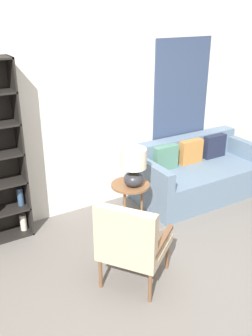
% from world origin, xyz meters
% --- Properties ---
extents(ground_plane, '(14.00, 14.00, 0.00)m').
position_xyz_m(ground_plane, '(0.00, 0.00, 0.00)').
color(ground_plane, '#66605B').
extents(wall_back, '(6.40, 0.08, 2.70)m').
position_xyz_m(wall_back, '(0.04, 2.03, 1.35)').
color(wall_back, silver).
rests_on(wall_back, ground_plane).
extents(armchair, '(0.84, 0.83, 0.91)m').
position_xyz_m(armchair, '(-0.37, 0.37, 0.51)').
color(armchair, brown).
rests_on(armchair, ground_plane).
extents(couch, '(1.80, 0.91, 0.79)m').
position_xyz_m(couch, '(1.46, 1.55, 0.31)').
color(couch, slate).
rests_on(couch, ground_plane).
extents(side_table, '(0.47, 0.47, 0.55)m').
position_xyz_m(side_table, '(0.22, 1.34, 0.48)').
color(side_table, brown).
rests_on(side_table, ground_plane).
extents(table_lamp, '(0.30, 0.30, 0.47)m').
position_xyz_m(table_lamp, '(0.22, 1.28, 0.82)').
color(table_lamp, '#2D2D33').
rests_on(table_lamp, side_table).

